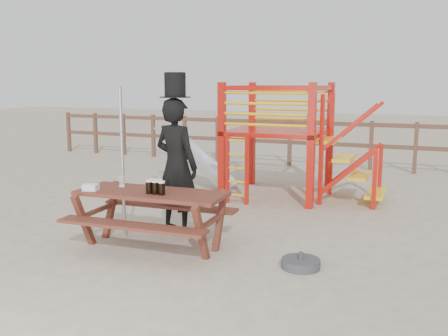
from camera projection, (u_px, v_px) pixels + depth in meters
ground at (179, 252)px, 6.23m from camera, size 60.00×60.00×0.00m
back_fence at (309, 138)px, 12.47m from camera, size 15.09×0.09×1.20m
playground_fort at (274, 138)px, 9.26m from camera, size 4.71×1.84×2.10m
picnic_table at (152, 212)px, 6.33m from camera, size 1.95×1.39×0.74m
man_with_hat at (176, 162)px, 6.92m from camera, size 0.77×0.59×2.23m
metal_pole at (122, 163)px, 6.68m from camera, size 0.04×0.04×2.04m
parasol_base at (301, 263)px, 5.68m from camera, size 0.45×0.45×0.19m
paper_bag at (91, 187)px, 6.33m from camera, size 0.21×0.18×0.08m
stout_pints at (156, 187)px, 6.15m from camera, size 0.26×0.18×0.17m
empty_glasses at (122, 181)px, 6.56m from camera, size 0.08×0.08×0.15m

